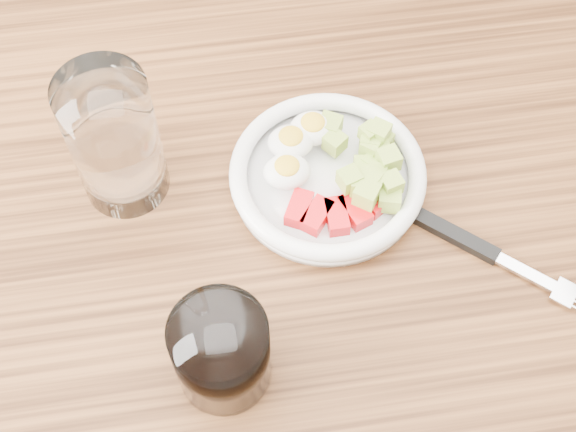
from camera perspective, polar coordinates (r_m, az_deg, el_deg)
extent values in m
cube|color=brown|center=(0.76, 0.86, -2.42)|extent=(1.50, 0.90, 0.04)
cylinder|color=white|center=(0.77, 2.80, 2.51)|extent=(0.18, 0.18, 0.01)
torus|color=white|center=(0.76, 2.84, 3.07)|extent=(0.19, 0.19, 0.02)
cube|color=red|center=(0.74, 0.79, 0.53)|extent=(0.03, 0.04, 0.02)
cube|color=red|center=(0.74, 2.08, 0.03)|extent=(0.04, 0.04, 0.02)
cube|color=red|center=(0.74, 3.48, -0.02)|extent=(0.02, 0.03, 0.02)
cube|color=red|center=(0.74, 4.78, 0.39)|extent=(0.03, 0.04, 0.02)
cube|color=red|center=(0.75, 5.77, 1.18)|extent=(0.04, 0.04, 0.02)
ellipsoid|color=white|center=(0.77, 0.20, 5.28)|extent=(0.04, 0.04, 0.02)
ellipsoid|color=yellow|center=(0.76, 0.20, 5.71)|extent=(0.02, 0.02, 0.01)
ellipsoid|color=white|center=(0.78, 1.76, 6.25)|extent=(0.04, 0.04, 0.02)
ellipsoid|color=yellow|center=(0.77, 1.78, 6.68)|extent=(0.02, 0.02, 0.01)
ellipsoid|color=white|center=(0.75, -0.07, 3.18)|extent=(0.04, 0.04, 0.02)
ellipsoid|color=yellow|center=(0.74, -0.07, 3.59)|extent=(0.02, 0.02, 0.01)
cube|color=#A9BE49|center=(0.74, 4.38, 2.62)|extent=(0.02, 0.02, 0.02)
cube|color=#A9BE49|center=(0.74, 7.34, 2.29)|extent=(0.02, 0.02, 0.02)
cube|color=#A9BE49|center=(0.75, 7.17, 4.01)|extent=(0.02, 0.02, 0.02)
cube|color=#A9BE49|center=(0.73, 5.61, 1.55)|extent=(0.03, 0.03, 0.02)
cube|color=#A9BE49|center=(0.74, 7.24, 1.22)|extent=(0.02, 0.02, 0.02)
cube|color=#A9BE49|center=(0.78, 6.74, 5.33)|extent=(0.02, 0.02, 0.02)
cube|color=#A9BE49|center=(0.74, 5.25, 2.33)|extent=(0.02, 0.02, 0.02)
cube|color=#A9BE49|center=(0.77, 6.56, 4.58)|extent=(0.02, 0.02, 0.02)
cube|color=#A9BE49|center=(0.75, 6.38, 2.57)|extent=(0.02, 0.02, 0.02)
cube|color=#A9BE49|center=(0.75, 6.25, 2.92)|extent=(0.02, 0.02, 0.02)
cube|color=#A9BE49|center=(0.77, 3.35, 5.25)|extent=(0.03, 0.03, 0.02)
cube|color=#A9BE49|center=(0.75, 6.75, 2.45)|extent=(0.02, 0.02, 0.02)
cube|color=#A9BE49|center=(0.77, 5.34, 3.50)|extent=(0.02, 0.02, 0.02)
cube|color=#A9BE49|center=(0.77, 5.91, 4.92)|extent=(0.02, 0.02, 0.02)
cube|color=#A9BE49|center=(0.78, 2.99, 6.36)|extent=(0.03, 0.03, 0.02)
cube|color=#A9BE49|center=(0.77, 6.06, 3.76)|extent=(0.02, 0.02, 0.02)
cube|color=#A9BE49|center=(0.74, 5.71, 2.43)|extent=(0.03, 0.03, 0.02)
cube|color=#A9BE49|center=(0.79, 6.04, 5.62)|extent=(0.02, 0.02, 0.02)
cube|color=#A9BE49|center=(0.77, 6.49, 5.92)|extent=(0.03, 0.03, 0.02)
cube|color=#A9BE49|center=(0.74, 6.13, 2.41)|extent=(0.03, 0.03, 0.02)
cube|color=#A9BE49|center=(0.77, 5.89, 5.32)|extent=(0.02, 0.02, 0.02)
cube|color=#A9BE49|center=(0.77, 5.83, 5.90)|extent=(0.02, 0.02, 0.02)
cube|color=black|center=(0.76, 11.20, -1.04)|extent=(0.09, 0.08, 0.01)
cube|color=silver|center=(0.76, 16.72, -3.96)|extent=(0.05, 0.05, 0.00)
cube|color=silver|center=(0.76, 19.08, -5.19)|extent=(0.03, 0.03, 0.00)
cylinder|color=white|center=(0.73, -12.25, 5.31)|extent=(0.08, 0.08, 0.14)
cylinder|color=white|center=(0.65, -4.76, -9.62)|extent=(0.08, 0.08, 0.09)
cylinder|color=black|center=(0.66, -4.74, -9.69)|extent=(0.07, 0.07, 0.08)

